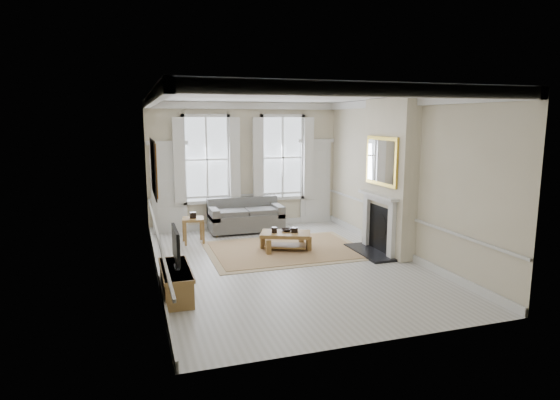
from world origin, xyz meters
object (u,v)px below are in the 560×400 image
object	(u,v)px
sofa	(245,218)
tv_stand	(176,282)
side_table	(193,223)
coffee_table	(285,236)

from	to	relation	value
sofa	tv_stand	size ratio (longest dim) A/B	1.40
sofa	side_table	xyz separation A→B (m)	(-1.48, -0.79, 0.13)
side_table	coffee_table	bearing A→B (deg)	-34.42
sofa	tv_stand	xyz separation A→B (m)	(-2.21, -4.19, -0.12)
side_table	coffee_table	xyz separation A→B (m)	(1.91, -1.31, -0.16)
sofa	side_table	distance (m)	1.68
coffee_table	tv_stand	xyz separation A→B (m)	(-2.64, -2.09, -0.09)
coffee_table	tv_stand	world-z (taller)	tv_stand
tv_stand	sofa	bearing A→B (deg)	62.21
side_table	sofa	bearing A→B (deg)	28.21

